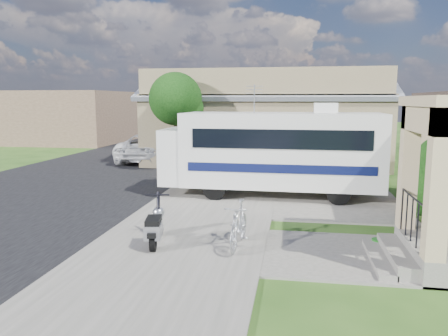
% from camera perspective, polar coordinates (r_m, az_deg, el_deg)
% --- Properties ---
extents(ground, '(120.00, 120.00, 0.00)m').
position_cam_1_polar(ground, '(10.92, 0.45, -8.83)').
color(ground, '#1E4011').
extents(street_slab, '(9.00, 80.00, 0.02)m').
position_cam_1_polar(street_slab, '(22.48, -14.63, 0.10)').
color(street_slab, black).
rests_on(street_slab, ground).
extents(sidewalk_slab, '(4.00, 80.00, 0.06)m').
position_cam_1_polar(sidewalk_slab, '(20.71, 2.03, -0.29)').
color(sidewalk_slab, '#5C5952').
rests_on(sidewalk_slab, ground).
extents(driveway_slab, '(7.00, 6.00, 0.05)m').
position_cam_1_polar(driveway_slab, '(15.14, 8.76, -3.81)').
color(driveway_slab, '#5C5952').
rests_on(driveway_slab, ground).
extents(walk_slab, '(4.00, 3.00, 0.05)m').
position_cam_1_polar(walk_slab, '(9.94, 17.16, -10.89)').
color(walk_slab, '#5C5952').
rests_on(walk_slab, ground).
extents(warehouse, '(12.50, 8.40, 5.04)m').
position_cam_1_polar(warehouse, '(24.34, 5.62, 5.68)').
color(warehouse, brown).
rests_on(warehouse, ground).
extents(distant_bldg_far, '(10.00, 8.00, 4.00)m').
position_cam_1_polar(distant_bldg_far, '(37.29, -20.67, 6.26)').
color(distant_bldg_far, brown).
rests_on(distant_bldg_far, ground).
extents(distant_bldg_near, '(8.00, 7.00, 3.20)m').
position_cam_1_polar(distant_bldg_near, '(47.33, -11.22, 6.60)').
color(distant_bldg_near, brown).
rests_on(distant_bldg_near, ground).
extents(street_tree_a, '(2.44, 2.40, 4.58)m').
position_cam_1_polar(street_tree_a, '(20.05, -6.03, 8.60)').
color(street_tree_a, '#301D15').
rests_on(street_tree_a, ground).
extents(street_tree_b, '(2.44, 2.40, 4.73)m').
position_cam_1_polar(street_tree_b, '(29.81, -0.87, 8.99)').
color(street_tree_b, '#301D15').
rests_on(street_tree_b, ground).
extents(street_tree_c, '(2.44, 2.40, 4.42)m').
position_cam_1_polar(street_tree_c, '(38.70, 1.54, 8.53)').
color(street_tree_c, '#301D15').
rests_on(street_tree_c, ground).
extents(motorhome, '(7.43, 2.50, 3.79)m').
position_cam_1_polar(motorhome, '(15.05, 6.43, 2.35)').
color(motorhome, silver).
rests_on(motorhome, ground).
extents(shrub, '(1.96, 1.87, 2.40)m').
position_cam_1_polar(shrub, '(12.68, 26.19, -1.55)').
color(shrub, '#301D15').
rests_on(shrub, ground).
extents(scooter, '(0.69, 1.63, 1.08)m').
position_cam_1_polar(scooter, '(10.10, -8.97, -7.56)').
color(scooter, black).
rests_on(scooter, ground).
extents(bicycle, '(0.60, 1.74, 1.03)m').
position_cam_1_polar(bicycle, '(9.83, 1.91, -7.73)').
color(bicycle, '#A2A3A9').
rests_on(bicycle, ground).
extents(pickup_truck, '(2.64, 5.57, 1.54)m').
position_cam_1_polar(pickup_truck, '(24.35, -9.42, 2.72)').
color(pickup_truck, white).
rests_on(pickup_truck, ground).
extents(van, '(2.99, 5.90, 1.64)m').
position_cam_1_polar(van, '(31.43, -5.63, 4.25)').
color(van, white).
rests_on(van, ground).
extents(garden_hose, '(0.35, 0.35, 0.16)m').
position_cam_1_polar(garden_hose, '(10.69, 19.63, -9.31)').
color(garden_hose, '#125B12').
rests_on(garden_hose, ground).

